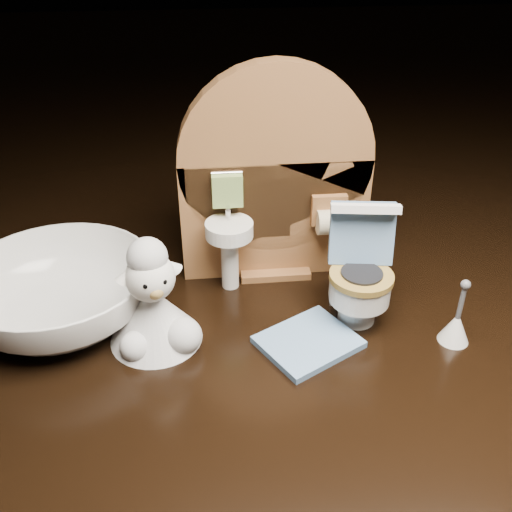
{
  "coord_description": "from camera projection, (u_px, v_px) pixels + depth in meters",
  "views": [
    {
      "loc": [
        -0.05,
        -0.28,
        0.23
      ],
      "look_at": [
        -0.02,
        0.01,
        0.05
      ],
      "focal_mm": 40.0,
      "sensor_mm": 36.0,
      "label": 1
    }
  ],
  "objects": [
    {
      "name": "toilet_brush",
      "position": [
        456.0,
        325.0,
        0.35
      ],
      "size": [
        0.02,
        0.02,
        0.04
      ],
      "color": "white",
      "rests_on": "ground"
    },
    {
      "name": "bath_mat",
      "position": [
        308.0,
        342.0,
        0.35
      ],
      "size": [
        0.07,
        0.07,
        0.0
      ],
      "primitive_type": "cube",
      "rotation": [
        0.0,
        0.0,
        0.51
      ],
      "color": "#6288B3",
      "rests_on": "ground"
    },
    {
      "name": "backdrop_panel",
      "position": [
        274.0,
        188.0,
        0.39
      ],
      "size": [
        0.13,
        0.05,
        0.15
      ],
      "color": "brown",
      "rests_on": "ground"
    },
    {
      "name": "plush_lamb",
      "position": [
        154.0,
        307.0,
        0.34
      ],
      "size": [
        0.06,
        0.06,
        0.07
      ],
      "rotation": [
        0.0,
        0.0,
        0.3
      ],
      "color": "silver",
      "rests_on": "ground"
    },
    {
      "name": "ceramic_bowl",
      "position": [
        60.0,
        294.0,
        0.36
      ],
      "size": [
        0.13,
        0.13,
        0.04
      ],
      "primitive_type": "imported",
      "rotation": [
        0.0,
        0.0,
        -0.14
      ],
      "color": "white",
      "rests_on": "ground"
    },
    {
      "name": "toy_toilet",
      "position": [
        359.0,
        276.0,
        0.36
      ],
      "size": [
        0.04,
        0.05,
        0.08
      ],
      "rotation": [
        0.0,
        0.0,
        -0.14
      ],
      "color": "white",
      "rests_on": "ground"
    }
  ]
}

